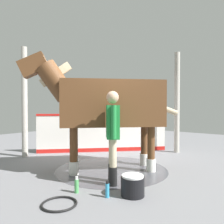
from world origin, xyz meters
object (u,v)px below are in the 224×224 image
object	(u,v)px
bottle_shampoo	(107,190)
bottle_spray	(77,185)
wash_bucket	(133,185)
hose_coil	(59,204)
horse	(107,104)
handler	(113,130)

from	to	relation	value
bottle_shampoo	bottle_spray	xyz separation A→B (m)	(0.17, -0.51, 0.00)
wash_bucket	hose_coil	world-z (taller)	wash_bucket
horse	handler	world-z (taller)	horse
horse	bottle_shampoo	size ratio (longest dim) A/B	10.15
wash_bucket	bottle_shampoo	world-z (taller)	wash_bucket
handler	wash_bucket	distance (m)	1.03
bottle_shampoo	bottle_spray	world-z (taller)	bottle_spray
horse	hose_coil	xyz separation A→B (m)	(1.79, 0.61, -1.44)
bottle_spray	wash_bucket	bearing A→B (deg)	120.85
handler	wash_bucket	xyz separation A→B (m)	(0.24, 0.59, -0.81)
wash_bucket	hose_coil	bearing A→B (deg)	-34.41
bottle_spray	bottle_shampoo	bearing A→B (deg)	108.05
horse	hose_coil	size ratio (longest dim) A/B	5.19
bottle_spray	handler	bearing A→B (deg)	165.00
horse	handler	xyz separation A→B (m)	(0.62, 0.66, -0.48)
handler	bottle_spray	size ratio (longest dim) A/B	6.34
handler	bottle_shampoo	world-z (taller)	handler
horse	bottle_shampoo	xyz separation A→B (m)	(1.16, 0.98, -1.34)
horse	bottle_shampoo	bearing A→B (deg)	84.04
horse	wash_bucket	xyz separation A→B (m)	(0.86, 1.25, -1.30)
bottle_spray	hose_coil	bearing A→B (deg)	17.35
bottle_spray	hose_coil	world-z (taller)	bottle_spray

